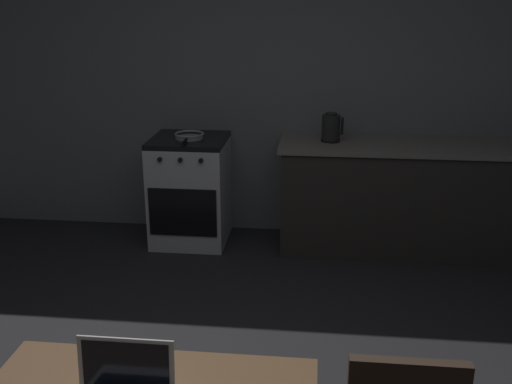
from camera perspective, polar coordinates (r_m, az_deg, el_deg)
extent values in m
cube|color=#5B6362|center=(4.97, 4.93, 11.93)|extent=(6.40, 0.10, 2.85)
cube|color=#282623|center=(4.91, 14.92, -0.73)|extent=(2.10, 0.60, 0.84)
cube|color=#66605B|center=(4.79, 15.36, 4.27)|extent=(2.16, 0.64, 0.04)
cube|color=#B7BABF|center=(4.96, -6.29, -0.01)|extent=(0.60, 0.60, 0.84)
cube|color=black|center=(4.84, -6.47, 4.96)|extent=(0.60, 0.60, 0.04)
cube|color=black|center=(4.70, -7.04, -1.97)|extent=(0.54, 0.01, 0.39)
cylinder|color=black|center=(4.60, -9.22, 3.10)|extent=(0.04, 0.02, 0.04)
cylinder|color=black|center=(4.56, -7.28, 3.06)|extent=(0.04, 0.02, 0.04)
cylinder|color=black|center=(4.53, -5.30, 3.01)|extent=(0.04, 0.02, 0.04)
cube|color=silver|center=(2.05, -12.34, -16.12)|extent=(0.32, 0.02, 0.21)
cube|color=black|center=(2.05, -12.38, -16.20)|extent=(0.29, 0.02, 0.18)
cylinder|color=black|center=(4.72, 7.14, 4.96)|extent=(0.15, 0.15, 0.02)
cylinder|color=black|center=(4.69, 7.19, 6.21)|extent=(0.14, 0.14, 0.19)
cylinder|color=black|center=(4.67, 7.24, 7.45)|extent=(0.09, 0.09, 0.02)
cube|color=black|center=(4.70, 8.26, 6.29)|extent=(0.02, 0.02, 0.13)
cylinder|color=gray|center=(4.81, -6.40, 5.20)|extent=(0.22, 0.22, 0.01)
torus|color=gray|center=(4.80, -6.42, 5.56)|extent=(0.24, 0.24, 0.02)
cylinder|color=black|center=(4.62, -6.94, 4.80)|extent=(0.02, 0.18, 0.02)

